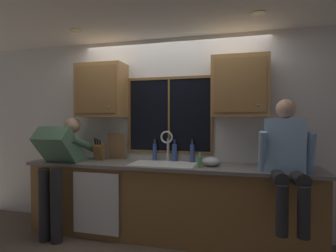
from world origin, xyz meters
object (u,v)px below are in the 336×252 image
object	(u,v)px
soap_dispenser	(200,162)
bottle_green_glass	(155,152)
person_standing	(59,162)
bottle_tall_clear	(175,152)
bottle_amber_small	(192,153)
person_sitting_on_counter	(287,156)
mixing_bowl	(211,162)
cutting_board	(117,146)
knife_block	(100,152)

from	to	relation	value
soap_dispenser	bottle_green_glass	bearing A→B (deg)	150.18
person_standing	bottle_tall_clear	xyz separation A→B (m)	(1.36, 0.52, 0.10)
person_standing	bottle_amber_small	size ratio (longest dim) A/B	5.12
person_sitting_on_counter	soap_dispenser	world-z (taller)	person_sitting_on_counter
person_sitting_on_counter	bottle_amber_small	xyz separation A→B (m)	(-1.05, 0.49, -0.06)
mixing_bowl	soap_dispenser	xyz separation A→B (m)	(-0.12, -0.14, 0.02)
mixing_bowl	bottle_tall_clear	world-z (taller)	bottle_tall_clear
person_sitting_on_counter	cutting_board	distance (m)	2.15
soap_dispenser	bottle_amber_small	size ratio (longest dim) A/B	0.59
knife_block	mixing_bowl	distance (m)	1.51
person_sitting_on_counter	soap_dispenser	distance (m)	0.92
cutting_board	soap_dispenser	size ratio (longest dim) A/B	2.13
knife_block	soap_dispenser	world-z (taller)	knife_block
person_standing	bottle_green_glass	bearing A→B (deg)	24.93
bottle_tall_clear	knife_block	bearing A→B (deg)	-172.00
bottle_green_glass	bottle_tall_clear	bearing A→B (deg)	1.63
cutting_board	bottle_amber_small	size ratio (longest dim) A/B	1.27
person_sitting_on_counter	knife_block	bearing A→B (deg)	171.04
person_sitting_on_counter	cutting_board	world-z (taller)	person_sitting_on_counter
bottle_green_glass	bottle_amber_small	size ratio (longest dim) A/B	0.99
person_standing	bottle_green_glass	distance (m)	1.21
person_sitting_on_counter	knife_block	world-z (taller)	person_sitting_on_counter
knife_block	soap_dispenser	size ratio (longest dim) A/B	1.85
knife_block	bottle_green_glass	distance (m)	0.75
person_sitting_on_counter	mixing_bowl	xyz separation A→B (m)	(-0.79, 0.27, -0.13)
soap_dispenser	bottle_tall_clear	bearing A→B (deg)	135.15
soap_dispenser	bottle_green_glass	world-z (taller)	bottle_green_glass
person_sitting_on_counter	knife_block	xyz separation A→B (m)	(-2.30, 0.36, -0.08)
cutting_board	soap_dispenser	distance (m)	1.25
mixing_bowl	bottle_green_glass	world-z (taller)	bottle_green_glass
soap_dispenser	mixing_bowl	bearing A→B (deg)	51.01
mixing_bowl	person_standing	bearing A→B (deg)	-171.53
bottle_green_glass	mixing_bowl	bearing A→B (deg)	-16.79
knife_block	cutting_board	world-z (taller)	cutting_board
knife_block	bottle_green_glass	xyz separation A→B (m)	(0.74, 0.13, 0.01)
bottle_tall_clear	bottle_amber_small	bearing A→B (deg)	-4.38
cutting_board	bottle_green_glass	distance (m)	0.54
person_standing	cutting_board	xyz separation A→B (m)	(0.55, 0.49, 0.16)
person_standing	bottle_amber_small	bearing A→B (deg)	17.29
knife_block	cutting_board	bearing A→B (deg)	30.71
person_standing	mixing_bowl	world-z (taller)	person_standing
mixing_bowl	bottle_amber_small	size ratio (longest dim) A/B	0.77
knife_block	bottle_amber_small	world-z (taller)	knife_block
person_sitting_on_counter	person_standing	bearing A→B (deg)	-179.73
knife_block	cutting_board	distance (m)	0.25
person_standing	knife_block	distance (m)	0.52
person_standing	mixing_bowl	distance (m)	1.88
person_sitting_on_counter	bottle_green_glass	distance (m)	1.63
soap_dispenser	bottle_amber_small	bearing A→B (deg)	111.82
person_sitting_on_counter	cutting_board	size ratio (longest dim) A/B	3.42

